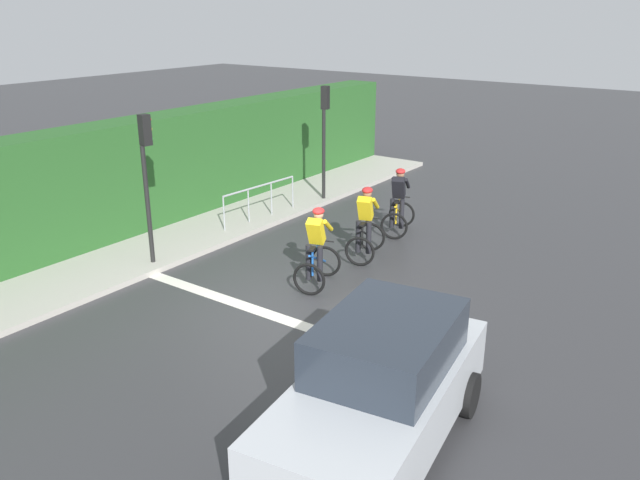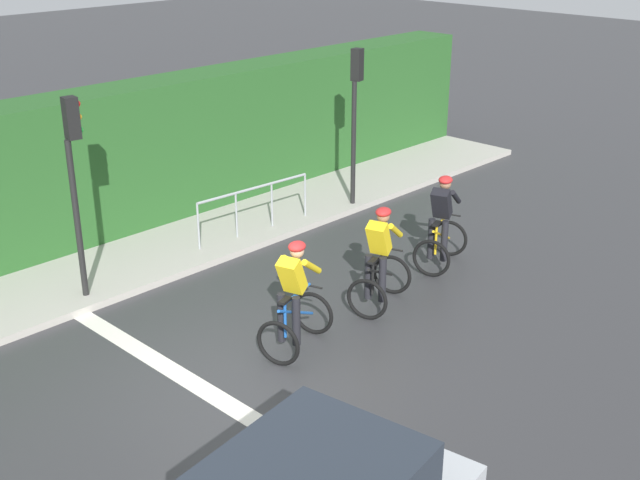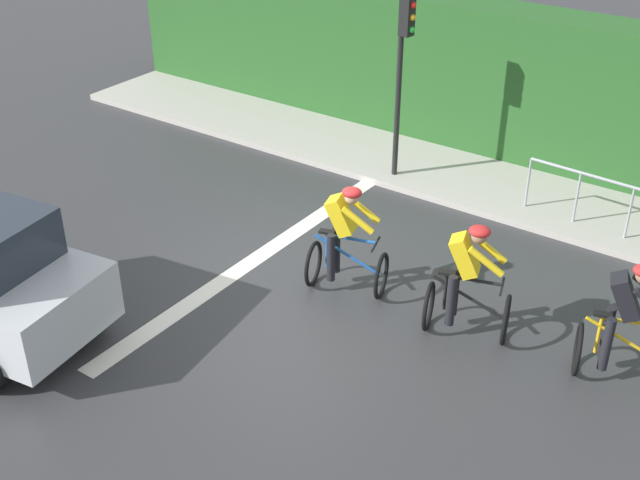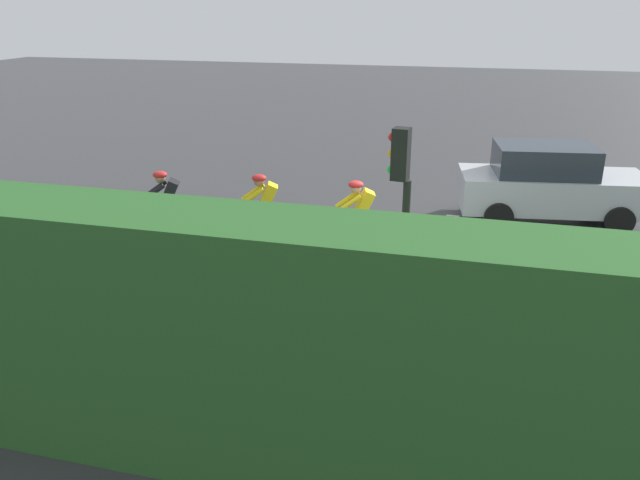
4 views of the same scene
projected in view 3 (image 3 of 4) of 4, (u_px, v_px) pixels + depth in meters
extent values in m
plane|color=#333335|center=(286.00, 266.00, 12.48)|extent=(80.00, 80.00, 0.00)
cube|color=#ADA89E|center=(527.00, 187.00, 14.65)|extent=(2.80, 19.93, 0.12)
cube|color=tan|center=(548.00, 158.00, 15.17)|extent=(0.44, 19.93, 0.60)
cube|color=#265623|center=(563.00, 96.00, 14.82)|extent=(1.10, 19.93, 2.83)
cube|color=silver|center=(260.00, 256.00, 12.72)|extent=(7.00, 0.30, 0.01)
torus|color=black|center=(578.00, 349.00, 10.14)|extent=(0.66, 0.27, 0.68)
cylinder|color=gold|center=(625.00, 340.00, 9.89)|extent=(0.35, 0.95, 0.51)
cylinder|color=gold|center=(599.00, 334.00, 9.95)|extent=(0.04, 0.04, 0.55)
cylinder|color=gold|center=(633.00, 322.00, 9.74)|extent=(0.27, 0.69, 0.04)
cube|color=black|center=(603.00, 314.00, 9.80)|extent=(0.16, 0.24, 0.04)
cube|color=black|center=(625.00, 296.00, 9.60)|extent=(0.41, 0.48, 0.57)
cylinder|color=black|center=(607.00, 333.00, 10.05)|extent=(0.12, 0.12, 0.74)
cylinder|color=black|center=(607.00, 344.00, 9.85)|extent=(0.12, 0.12, 0.74)
torus|color=black|center=(506.00, 320.00, 10.68)|extent=(0.67, 0.26, 0.68)
torus|color=black|center=(429.00, 306.00, 10.95)|extent=(0.67, 0.26, 0.68)
cylinder|color=black|center=(468.00, 297.00, 10.69)|extent=(0.34, 0.96, 0.51)
cylinder|color=black|center=(445.00, 292.00, 10.75)|extent=(0.04, 0.04, 0.55)
cylinder|color=black|center=(474.00, 280.00, 10.53)|extent=(0.26, 0.69, 0.04)
cube|color=black|center=(447.00, 273.00, 10.61)|extent=(0.16, 0.24, 0.04)
cylinder|color=black|center=(502.00, 287.00, 10.45)|extent=(0.41, 0.16, 0.03)
cube|color=yellow|center=(465.00, 255.00, 10.40)|extent=(0.41, 0.48, 0.57)
sphere|color=#9E7051|center=(479.00, 236.00, 10.20)|extent=(0.20, 0.20, 0.20)
ellipsoid|color=red|center=(480.00, 231.00, 10.17)|extent=(0.31, 0.34, 0.14)
cylinder|color=black|center=(454.00, 291.00, 10.85)|extent=(0.12, 0.12, 0.74)
cylinder|color=black|center=(451.00, 301.00, 10.65)|extent=(0.12, 0.12, 0.74)
cylinder|color=yellow|center=(490.00, 249.00, 10.43)|extent=(0.23, 0.48, 0.37)
cylinder|color=yellow|center=(486.00, 262.00, 10.17)|extent=(0.23, 0.48, 0.37)
torus|color=black|center=(381.00, 276.00, 11.60)|extent=(0.67, 0.25, 0.68)
torus|color=black|center=(313.00, 264.00, 11.88)|extent=(0.67, 0.25, 0.68)
cylinder|color=#1E59B2|center=(347.00, 255.00, 11.61)|extent=(0.32, 0.96, 0.51)
cylinder|color=#1E59B2|center=(327.00, 250.00, 11.68)|extent=(0.04, 0.04, 0.55)
cylinder|color=#1E59B2|center=(351.00, 239.00, 11.46)|extent=(0.25, 0.70, 0.04)
cube|color=black|center=(327.00, 232.00, 11.53)|extent=(0.16, 0.24, 0.04)
cylinder|color=black|center=(376.00, 244.00, 11.37)|extent=(0.41, 0.15, 0.03)
cube|color=yellow|center=(341.00, 215.00, 11.33)|extent=(0.40, 0.48, 0.57)
sphere|color=tan|center=(352.00, 197.00, 11.13)|extent=(0.20, 0.20, 0.20)
ellipsoid|color=red|center=(352.00, 192.00, 11.09)|extent=(0.31, 0.34, 0.14)
cylinder|color=black|center=(336.00, 249.00, 11.77)|extent=(0.12, 0.12, 0.74)
cylinder|color=black|center=(331.00, 258.00, 11.58)|extent=(0.12, 0.12, 0.74)
cylinder|color=yellow|center=(364.00, 210.00, 11.35)|extent=(0.22, 0.48, 0.37)
cylinder|color=yellow|center=(358.00, 220.00, 11.09)|extent=(0.22, 0.48, 0.37)
cylinder|color=black|center=(79.00, 297.00, 11.17)|extent=(0.31, 0.66, 0.64)
cylinder|color=black|center=(397.00, 110.00, 14.38)|extent=(0.10, 0.10, 2.70)
cube|color=black|center=(407.00, 16.00, 13.48)|extent=(0.22, 0.22, 0.64)
sphere|color=red|center=(413.00, 5.00, 13.32)|extent=(0.11, 0.11, 0.11)
sphere|color=orange|center=(412.00, 18.00, 13.42)|extent=(0.11, 0.11, 0.11)
sphere|color=green|center=(412.00, 30.00, 13.52)|extent=(0.11, 0.11, 0.11)
cylinder|color=#999EA3|center=(608.00, 180.00, 12.76)|extent=(0.21, 2.58, 0.05)
cylinder|color=#999EA3|center=(528.00, 186.00, 13.71)|extent=(0.04, 0.04, 1.00)
cylinder|color=#999EA3|center=(576.00, 201.00, 13.24)|extent=(0.04, 0.04, 1.00)
cylinder|color=#999EA3|center=(629.00, 217.00, 12.78)|extent=(0.04, 0.04, 1.00)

